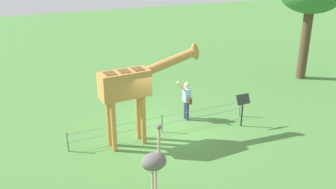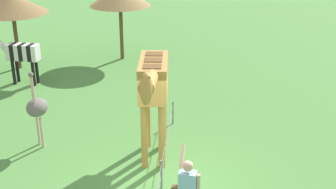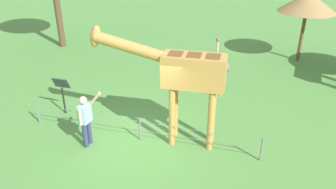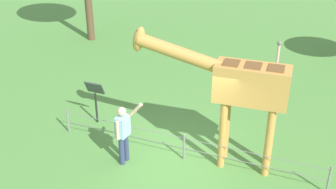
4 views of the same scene
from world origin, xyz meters
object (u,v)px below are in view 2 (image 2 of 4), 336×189
object	(u,v)px
ostrich	(37,108)
shade_hut_far	(12,3)
giraffe	(153,86)
zebra	(21,54)

from	to	relation	value
ostrich	shade_hut_far	size ratio (longest dim) A/B	0.72
giraffe	shade_hut_far	xyz separation A→B (m)	(-7.09, -6.49, 0.53)
giraffe	zebra	distance (m)	7.80
zebra	giraffe	bearing A→B (deg)	46.35
giraffe	shade_hut_far	world-z (taller)	giraffe
zebra	ostrich	distance (m)	5.27
zebra	shade_hut_far	world-z (taller)	shade_hut_far
giraffe	ostrich	xyz separation A→B (m)	(-0.61, -3.27, -0.99)
giraffe	zebra	xyz separation A→B (m)	(-5.34, -5.59, -1.01)
ostrich	shade_hut_far	world-z (taller)	shade_hut_far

